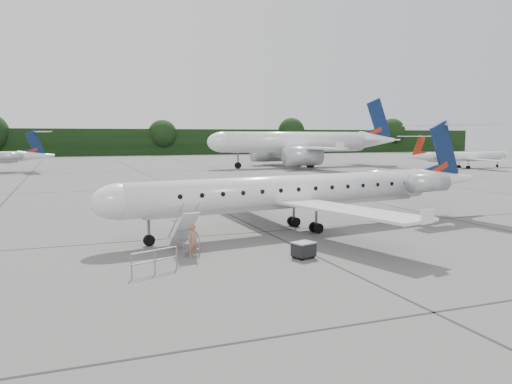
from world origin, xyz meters
name	(u,v)px	position (x,y,z in m)	size (l,w,h in m)	color
ground	(352,234)	(0.00, 0.00, 0.00)	(320.00, 320.00, 0.00)	slate
treeline	(122,142)	(0.00, 130.00, 4.00)	(260.00, 4.00, 8.00)	black
main_regional_jet	(292,175)	(-2.96, 2.18, 3.45)	(26.89, 19.36, 6.90)	silver
airstair	(184,231)	(-10.48, -1.06, 1.08)	(0.85, 2.34, 2.16)	silver
passenger	(193,241)	(-10.30, -2.37, 0.80)	(0.59, 0.39, 1.61)	#926350
safety_railing	(155,262)	(-12.53, -4.54, 0.50)	(2.20, 0.08, 1.00)	gray
baggage_cart	(304,250)	(-5.40, -4.41, 0.42)	(0.98, 0.79, 0.85)	black
bg_narrowbody	(296,132)	(24.55, 59.76, 6.61)	(36.84, 26.53, 13.23)	silver
bg_regional_right	(468,152)	(52.42, 45.67, 2.99)	(22.77, 16.40, 5.97)	silver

